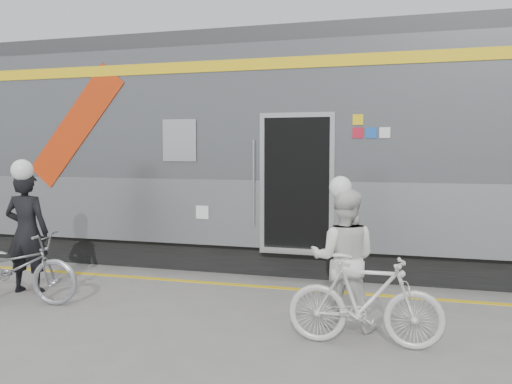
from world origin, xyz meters
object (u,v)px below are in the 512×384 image
at_px(man, 27,232).
at_px(woman, 344,259).
at_px(bicycle_right, 365,300).
at_px(bicycle_left, 12,268).

height_order(man, woman, man).
distance_m(woman, bicycle_right, 0.70).
bearing_deg(woman, bicycle_right, 116.54).
height_order(bicycle_left, bicycle_right, bicycle_right).
xyz_separation_m(man, bicycle_right, (4.96, -0.85, -0.39)).
bearing_deg(man, bicycle_right, 162.00).
bearing_deg(bicycle_left, bicycle_right, -101.88).
height_order(bicycle_left, woman, woman).
height_order(woman, bicycle_right, woman).
xyz_separation_m(bicycle_left, woman, (4.46, 0.25, 0.33)).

